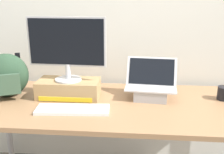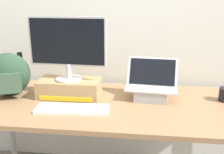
{
  "view_description": "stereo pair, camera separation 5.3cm",
  "coord_description": "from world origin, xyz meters",
  "px_view_note": "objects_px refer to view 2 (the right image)",
  "views": [
    {
      "loc": [
        0.14,
        -1.64,
        1.43
      ],
      "look_at": [
        0.0,
        0.0,
        0.92
      ],
      "focal_mm": 42.23,
      "sensor_mm": 36.0,
      "label": 1
    },
    {
      "loc": [
        0.2,
        -1.63,
        1.43
      ],
      "look_at": [
        0.0,
        0.0,
        0.92
      ],
      "focal_mm": 42.23,
      "sensor_mm": 36.0,
      "label": 2
    }
  ],
  "objects_px": {
    "desktop_monitor": "(67,46)",
    "messenger_backpack": "(8,75)",
    "open_laptop": "(151,90)",
    "external_keyboard": "(72,109)",
    "toner_box_yellow": "(70,88)"
  },
  "relations": [
    {
      "from": "desktop_monitor",
      "to": "messenger_backpack",
      "type": "bearing_deg",
      "value": -173.54
    },
    {
      "from": "open_laptop",
      "to": "messenger_backpack",
      "type": "bearing_deg",
      "value": -172.19
    },
    {
      "from": "open_laptop",
      "to": "desktop_monitor",
      "type": "bearing_deg",
      "value": -172.62
    },
    {
      "from": "open_laptop",
      "to": "external_keyboard",
      "type": "height_order",
      "value": "open_laptop"
    },
    {
      "from": "toner_box_yellow",
      "to": "desktop_monitor",
      "type": "relative_size",
      "value": 0.8
    },
    {
      "from": "open_laptop",
      "to": "messenger_backpack",
      "type": "xyz_separation_m",
      "value": [
        -1.01,
        -0.05,
        0.09
      ]
    },
    {
      "from": "desktop_monitor",
      "to": "external_keyboard",
      "type": "xyz_separation_m",
      "value": [
        0.08,
        -0.24,
        -0.35
      ]
    },
    {
      "from": "desktop_monitor",
      "to": "open_laptop",
      "type": "relative_size",
      "value": 1.48
    },
    {
      "from": "toner_box_yellow",
      "to": "desktop_monitor",
      "type": "xyz_separation_m",
      "value": [
        -0.0,
        -0.0,
        0.3
      ]
    },
    {
      "from": "external_keyboard",
      "to": "desktop_monitor",
      "type": "bearing_deg",
      "value": 105.14
    },
    {
      "from": "open_laptop",
      "to": "external_keyboard",
      "type": "distance_m",
      "value": 0.56
    },
    {
      "from": "desktop_monitor",
      "to": "open_laptop",
      "type": "bearing_deg",
      "value": 5.45
    },
    {
      "from": "messenger_backpack",
      "to": "external_keyboard",
      "type": "bearing_deg",
      "value": -45.69
    },
    {
      "from": "toner_box_yellow",
      "to": "external_keyboard",
      "type": "bearing_deg",
      "value": -71.33
    },
    {
      "from": "toner_box_yellow",
      "to": "messenger_backpack",
      "type": "height_order",
      "value": "messenger_backpack"
    }
  ]
}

